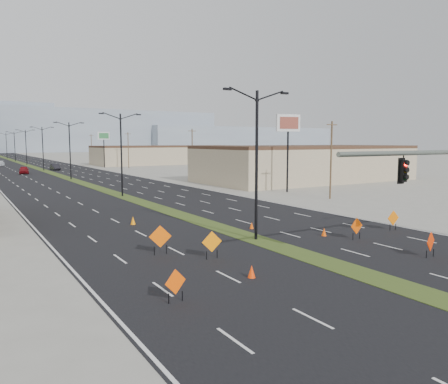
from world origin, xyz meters
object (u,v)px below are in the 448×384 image
streetlight_2 (70,149)px  cone_3 (133,221)px  streetlight_1 (121,152)px  construction_sign_2 (212,243)px  car_mid (55,167)px  cone_2 (252,225)px  pole_sign_east_near (288,129)px  streetlight_5 (15,145)px  cone_1 (324,232)px  car_far (0,163)px  construction_sign_1 (160,237)px  cone_0 (252,272)px  construction_sign_5 (393,219)px  streetlight_0 (257,160)px  streetlight_6 (6,145)px  car_left (24,170)px  streetlight_4 (26,146)px  construction_sign_4 (357,227)px  streetlight_3 (43,147)px  pole_sign_east_far (104,139)px  construction_sign_3 (431,243)px  construction_sign_0 (175,283)px

streetlight_2 → cone_3: (-5.26, -46.36, -5.08)m
streetlight_1 → construction_sign_2: 31.37m
cone_3 → car_mid: bearing=84.0°
cone_2 → pole_sign_east_near: pole_sign_east_near is taller
streetlight_5 → cone_1: (4.80, -141.57, -5.12)m
car_far → construction_sign_1: (-0.22, -110.54, 0.33)m
cone_3 → cone_0: bearing=-89.4°
construction_sign_1 → pole_sign_east_near: 35.36m
cone_0 → cone_3: bearing=90.6°
car_mid → construction_sign_5: (8.14, -87.25, 0.14)m
streetlight_1 → streetlight_0: bearing=-90.0°
streetlight_6 → car_left: size_ratio=2.16×
streetlight_0 → streetlight_4: (0.00, 112.00, 0.00)m
construction_sign_4 → construction_sign_1: bearing=164.1°
streetlight_0 → streetlight_1: (0.00, 28.00, 0.00)m
streetlight_5 → pole_sign_east_near: size_ratio=0.98×
streetlight_3 → cone_1: (4.80, -85.57, -5.12)m
pole_sign_east_near → cone_1: bearing=-110.9°
streetlight_1 → pole_sign_east_far: streetlight_1 is taller
streetlight_3 → streetlight_2: bearing=-90.0°
streetlight_5 → pole_sign_east_far: 53.81m
construction_sign_4 → streetlight_2: bearing=93.7°
construction_sign_4 → construction_sign_5: (4.79, 0.73, -0.00)m
streetlight_5 → cone_3: (-5.26, -130.36, -5.08)m
streetlight_4 → cone_1: (4.80, -113.57, -5.12)m
construction_sign_2 → cone_3: bearing=100.2°
streetlight_0 → cone_1: size_ratio=16.85×
streetlight_3 → cone_2: 80.97m
streetlight_1 → construction_sign_1: streetlight_1 is taller
construction_sign_1 → streetlight_0: bearing=20.5°
streetlight_0 → construction_sign_1: streetlight_0 is taller
car_mid → cone_0: (-7.67, -91.20, -0.41)m
pole_sign_east_near → streetlight_1: bearing=174.2°
construction_sign_5 → streetlight_3: bearing=101.6°
streetlight_0 → construction_sign_3: (5.88, -9.00, -4.53)m
streetlight_0 → construction_sign_0: 13.22m
streetlight_6 → cone_0: size_ratio=15.46×
streetlight_0 → construction_sign_1: 8.36m
streetlight_5 → cone_3: size_ratio=14.75×
streetlight_5 → cone_1: 141.74m
car_mid → pole_sign_east_near: (17.58, -63.49, 7.63)m
streetlight_1 → pole_sign_east_near: pole_sign_east_near is taller
streetlight_2 → streetlight_3: bearing=90.0°
streetlight_1 → construction_sign_4: streetlight_1 is taller
construction_sign_2 → pole_sign_east_far: size_ratio=0.17×
streetlight_5 → construction_sign_1: (-7.12, -140.25, -4.38)m
car_left → construction_sign_1: (-1.85, -75.54, 0.25)m
streetlight_3 → car_left: size_ratio=2.16×
streetlight_5 → construction_sign_1: streetlight_5 is taller
streetlight_0 → car_mid: 84.66m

